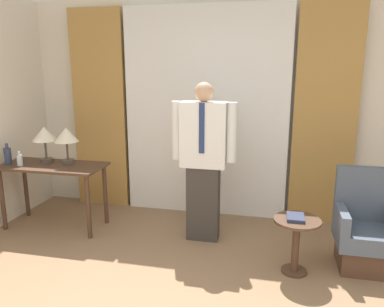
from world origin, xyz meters
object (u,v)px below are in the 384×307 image
person (204,157)px  armchair (364,232)px  desk (53,175)px  table_lamp_right (66,137)px  side_table (296,236)px  bottle_near_edge (8,156)px  book (296,217)px  table_lamp_left (44,136)px  bottle_by_lamp (20,160)px

person → armchair: size_ratio=1.84×
desk → table_lamp_right: table_lamp_right is taller
side_table → table_lamp_right: bearing=167.7°
bottle_near_edge → person: bearing=3.9°
book → armchair: bearing=22.1°
table_lamp_right → book: (2.57, -0.56, -0.53)m
table_lamp_left → bottle_by_lamp: 0.39m
bottle_by_lamp → bottle_near_edge: bearing=172.7°
bottle_near_edge → table_lamp_left: bearing=30.1°
desk → side_table: size_ratio=2.29×
desk → bottle_by_lamp: bottle_by_lamp is taller
bottle_by_lamp → armchair: armchair is taller
desk → book: bearing=-9.4°
person → book: (0.94, -0.51, -0.38)m
bottle_by_lamp → table_lamp_left: bearing=50.5°
desk → person: person is taller
book → side_table: bearing=-12.1°
bottle_by_lamp → side_table: size_ratio=0.31×
bottle_near_edge → side_table: (3.23, -0.36, -0.50)m
table_lamp_left → book: 2.95m
bottle_by_lamp → person: size_ratio=0.10×
book → bottle_by_lamp: bearing=173.8°
table_lamp_left → book: table_lamp_left is taller
bottle_near_edge → bottle_by_lamp: size_ratio=1.50×
bottle_by_lamp → table_lamp_right: bearing=26.0°
table_lamp_right → side_table: bearing=-12.3°
side_table → armchair: bearing=22.9°
table_lamp_left → bottle_by_lamp: size_ratio=2.55×
person → armchair: (1.60, -0.24, -0.58)m
bottle_by_lamp → book: bottle_by_lamp is taller
bottle_near_edge → book: size_ratio=1.20×
table_lamp_right → bottle_by_lamp: table_lamp_right is taller
desk → table_lamp_left: size_ratio=2.85×
desk → bottle_by_lamp: (-0.33, -0.12, 0.19)m
table_lamp_right → person: size_ratio=0.25×
desk → table_lamp_left: table_lamp_left is taller
armchair → side_table: size_ratio=1.77×
table_lamp_right → bottle_by_lamp: 0.58m
armchair → side_table: bearing=-157.1°
armchair → bottle_near_edge: bearing=178.7°
desk → bottle_near_edge: 0.55m
armchair → book: (-0.65, -0.27, 0.20)m
table_lamp_left → armchair: table_lamp_left is taller
person → table_lamp_left: bearing=178.4°
armchair → table_lamp_left: bearing=175.2°
bottle_by_lamp → side_table: 3.11m
armchair → book: armchair is taller
bottle_by_lamp → armchair: size_ratio=0.18×
table_lamp_right → side_table: table_lamp_right is taller
side_table → person: bearing=151.9°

